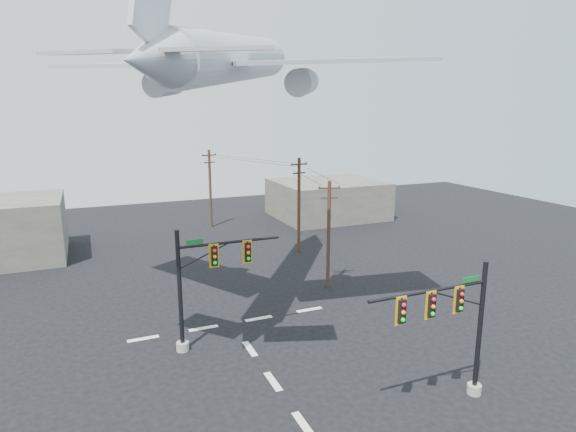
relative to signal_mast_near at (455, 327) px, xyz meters
name	(u,v)px	position (x,y,z in m)	size (l,w,h in m)	color
ground	(303,424)	(-7.65, 1.25, -4.12)	(120.00, 120.00, 0.00)	black
lane_markings	(265,370)	(-7.65, 6.58, -4.11)	(14.00, 21.20, 0.01)	white
signal_mast_near	(455,327)	(0.00, 0.00, 0.00)	(7.12, 0.80, 7.29)	#9C998D
signal_mast_far	(202,285)	(-10.18, 10.64, -0.01)	(6.79, 0.85, 7.73)	#9C998D
utility_pole_a	(329,233)	(1.84, 16.99, 0.59)	(1.77, 0.60, 9.02)	#462A1E
utility_pole_b	(299,203)	(3.79, 27.32, 1.03)	(1.97, 0.57, 9.85)	#462A1E
utility_pole_c	(210,187)	(-2.00, 41.58, 0.99)	(1.95, 0.70, 9.77)	#462A1E
power_lines	(272,165)	(1.68, 29.46, 4.83)	(7.59, 24.60, 0.37)	black
airliner	(232,60)	(-6.73, 14.80, 13.70)	(22.58, 24.99, 7.25)	#ABB1B7
building_right	(327,199)	(14.35, 41.25, -1.62)	(14.00, 12.00, 5.00)	slate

